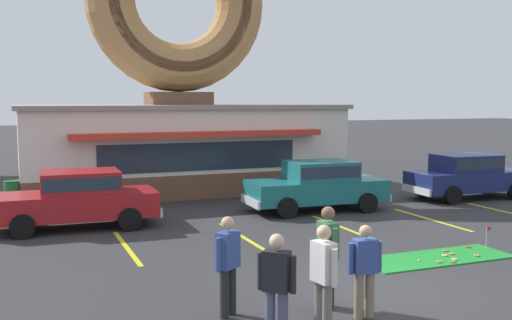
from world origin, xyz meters
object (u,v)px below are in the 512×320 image
object	(u,v)px
car_teal	(318,184)
pedestrian_hooded_kid	(324,275)
pedestrian_clipboard_woman	(277,284)
putting_flag_pin	(488,233)
car_red	(77,197)
trash_bin	(13,195)
golf_ball	(418,260)
car_navy	(468,174)
pedestrian_leather_jacket_man	(328,251)
pedestrian_beanie_man	(228,261)
pedestrian_blue_sweater_man	(365,267)

from	to	relation	value
car_teal	pedestrian_hooded_kid	world-z (taller)	pedestrian_hooded_kid
pedestrian_clipboard_woman	car_teal	bearing A→B (deg)	58.99
putting_flag_pin	car_red	bearing A→B (deg)	144.44
car_red	trash_bin	size ratio (longest dim) A/B	4.73
putting_flag_pin	pedestrian_hooded_kid	bearing A→B (deg)	-153.06
golf_ball	car_navy	distance (m)	9.52
car_red	trash_bin	world-z (taller)	car_red
car_red	trash_bin	xyz separation A→B (m)	(-1.65, 3.56, -0.37)
pedestrian_leather_jacket_man	pedestrian_beanie_man	distance (m)	1.73
pedestrian_hooded_kid	pedestrian_leather_jacket_man	size ratio (longest dim) A/B	0.97
putting_flag_pin	pedestrian_hooded_kid	size ratio (longest dim) A/B	0.32
car_teal	pedestrian_hooded_kid	bearing A→B (deg)	-117.37
golf_ball	car_teal	size ratio (longest dim) A/B	0.01
pedestrian_blue_sweater_man	car_teal	bearing A→B (deg)	66.75
car_teal	car_red	bearing A→B (deg)	178.83
pedestrian_hooded_kid	trash_bin	distance (m)	13.59
car_red	pedestrian_blue_sweater_man	distance (m)	9.62
golf_ball	car_red	world-z (taller)	car_red
car_teal	pedestrian_leather_jacket_man	xyz separation A→B (m)	(-4.09, -8.10, 0.11)
golf_ball	trash_bin	xyz separation A→B (m)	(-8.25, 10.02, 0.45)
putting_flag_pin	car_navy	bearing A→B (deg)	51.96
car_red	pedestrian_hooded_kid	size ratio (longest dim) A/B	2.70
pedestrian_hooded_kid	pedestrian_clipboard_woman	distance (m)	0.79
pedestrian_hooded_kid	pedestrian_clipboard_woman	bearing A→B (deg)	-176.59
golf_ball	putting_flag_pin	size ratio (longest dim) A/B	0.08
golf_ball	trash_bin	distance (m)	12.99
car_teal	pedestrian_blue_sweater_man	size ratio (longest dim) A/B	3.00
pedestrian_hooded_kid	trash_bin	world-z (taller)	pedestrian_hooded_kid
putting_flag_pin	pedestrian_clipboard_woman	size ratio (longest dim) A/B	0.33
car_red	pedestrian_leather_jacket_man	xyz separation A→B (m)	(3.34, -8.25, 0.11)
car_red	car_navy	bearing A→B (deg)	-0.21
car_navy	pedestrian_beanie_man	distance (m)	14.36
pedestrian_blue_sweater_man	pedestrian_clipboard_woman	distance (m)	1.85
pedestrian_clipboard_woman	pedestrian_beanie_man	distance (m)	1.38
putting_flag_pin	pedestrian_blue_sweater_man	distance (m)	5.72
pedestrian_clipboard_woman	trash_bin	distance (m)	13.40
car_red	pedestrian_beanie_man	bearing A→B (deg)	-78.52
golf_ball	pedestrian_leather_jacket_man	xyz separation A→B (m)	(-3.26, -1.78, 0.93)
putting_flag_pin	golf_ball	bearing A→B (deg)	-174.08
putting_flag_pin	pedestrian_leather_jacket_man	world-z (taller)	pedestrian_leather_jacket_man
car_red	pedestrian_beanie_man	world-z (taller)	pedestrian_beanie_man
golf_ball	pedestrian_clipboard_woman	bearing A→B (deg)	-148.36
golf_ball	pedestrian_beanie_man	xyz separation A→B (m)	(-4.97, -1.54, 0.88)
car_navy	pedestrian_hooded_kid	bearing A→B (deg)	-139.61
pedestrian_hooded_kid	pedestrian_leather_jacket_man	distance (m)	1.25
putting_flag_pin	pedestrian_blue_sweater_man	xyz separation A→B (m)	(-5.05, -2.64, 0.41)
car_teal	car_navy	world-z (taller)	same
car_navy	pedestrian_hooded_kid	xyz separation A→B (m)	(-10.89, -9.27, 0.08)
car_teal	pedestrian_clipboard_woman	world-z (taller)	pedestrian_clipboard_woman
putting_flag_pin	trash_bin	world-z (taller)	trash_bin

